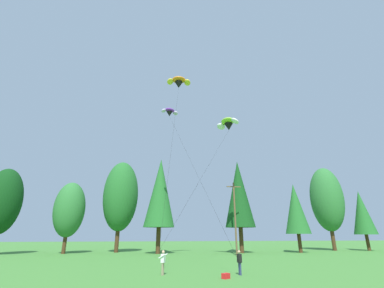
# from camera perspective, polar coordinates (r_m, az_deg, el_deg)

# --- Properties ---
(treeline_tree_b) EXTENTS (5.20, 5.20, 12.61)m
(treeline_tree_b) POSITION_cam_1_polar(r_m,az_deg,el_deg) (50.47, -35.28, -9.86)
(treeline_tree_b) COLOR #472D19
(treeline_tree_b) RESTS_ON ground_plane
(treeline_tree_c) EXTENTS (4.74, 4.74, 10.89)m
(treeline_tree_c) POSITION_cam_1_polar(r_m,az_deg,el_deg) (48.17, -24.66, -12.54)
(treeline_tree_c) COLOR #472D19
(treeline_tree_c) RESTS_ON ground_plane
(treeline_tree_d) EXTENTS (5.90, 5.90, 15.18)m
(treeline_tree_d) POSITION_cam_1_polar(r_m,az_deg,el_deg) (49.15, -14.94, -10.61)
(treeline_tree_d) COLOR #472D19
(treeline_tree_d) RESTS_ON ground_plane
(treeline_tree_e) EXTENTS (4.87, 4.87, 14.87)m
(treeline_tree_e) POSITION_cam_1_polar(r_m,az_deg,el_deg) (44.57, -6.82, -10.16)
(treeline_tree_e) COLOR #472D19
(treeline_tree_e) RESTS_ON ground_plane
(treeline_tree_f) EXTENTS (4.90, 4.90, 15.00)m
(treeline_tree_f) POSITION_cam_1_polar(r_m,az_deg,el_deg) (46.92, 9.92, -10.34)
(treeline_tree_f) COLOR #472D19
(treeline_tree_f) RESTS_ON ground_plane
(treeline_tree_g) EXTENTS (4.05, 4.05, 11.13)m
(treeline_tree_g) POSITION_cam_1_polar(r_m,az_deg,el_deg) (50.00, 21.20, -12.70)
(treeline_tree_g) COLOR #472D19
(treeline_tree_g) RESTS_ON ground_plane
(treeline_tree_h) EXTENTS (5.94, 5.94, 15.34)m
(treeline_tree_h) POSITION_cam_1_polar(r_m,az_deg,el_deg) (58.76, 26.77, -10.41)
(treeline_tree_h) COLOR #472D19
(treeline_tree_h) RESTS_ON ground_plane
(treeline_tree_i) EXTENTS (3.96, 3.96, 10.73)m
(treeline_tree_i) POSITION_cam_1_polar(r_m,az_deg,el_deg) (61.34, 32.46, -12.22)
(treeline_tree_i) COLOR #472D19
(treeline_tree_i) RESTS_ON ground_plane
(utility_pole) EXTENTS (2.20, 0.26, 10.34)m
(utility_pole) POSITION_cam_1_polar(r_m,az_deg,el_deg) (41.54, 9.16, -14.84)
(utility_pole) COLOR brown
(utility_pole) RESTS_ON ground_plane
(kite_flyer_near) EXTENTS (0.70, 0.72, 1.69)m
(kite_flyer_near) POSITION_cam_1_polar(r_m,az_deg,el_deg) (21.59, -6.19, -23.42)
(kite_flyer_near) COLOR gray
(kite_flyer_near) RESTS_ON ground_plane
(kite_flyer_mid) EXTENTS (0.28, 0.58, 1.69)m
(kite_flyer_mid) POSITION_cam_1_polar(r_m,az_deg,el_deg) (21.83, 10.07, -23.23)
(kite_flyer_mid) COLOR navy
(kite_flyer_mid) RESTS_ON ground_plane
(parafoil_kite_high_orange) EXTENTS (4.41, 13.82, 23.51)m
(parafoil_kite_high_orange) POSITION_cam_1_polar(r_m,az_deg,el_deg) (40.94, -2.83, 13.02)
(parafoil_kite_high_orange) COLOR orange
(parafoil_kite_mid_purple) EXTENTS (5.68, 16.09, 19.36)m
(parafoil_kite_mid_purple) POSITION_cam_1_polar(r_m,az_deg,el_deg) (39.87, -4.78, 6.78)
(parafoil_kite_mid_purple) COLOR purple
(parafoil_kite_far_lime_white) EXTENTS (11.50, 15.19, 17.44)m
(parafoil_kite_far_lime_white) POSITION_cam_1_polar(r_m,az_deg,el_deg) (39.58, 7.69, 4.29)
(parafoil_kite_far_lime_white) COLOR #93D633
(picnic_cooler) EXTENTS (0.63, 0.60, 0.34)m
(picnic_cooler) POSITION_cam_1_polar(r_m,az_deg,el_deg) (20.12, 7.21, -26.11)
(picnic_cooler) COLOR red
(picnic_cooler) RESTS_ON ground_plane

